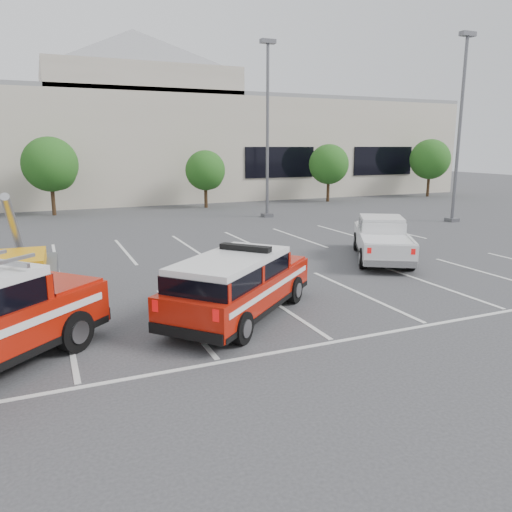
{
  "coord_description": "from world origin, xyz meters",
  "views": [
    {
      "loc": [
        -5.74,
        -11.71,
        4.27
      ],
      "look_at": [
        0.04,
        1.65,
        1.05
      ],
      "focal_mm": 35.0,
      "sensor_mm": 36.0,
      "label": 1
    }
  ],
  "objects_px": {
    "tree_far_right": "(430,161)",
    "light_pole_mid": "(267,130)",
    "convention_building": "(113,140)",
    "light_pole_right": "(460,129)",
    "fire_chief_suv": "(238,289)",
    "tree_right": "(329,166)",
    "utility_rig": "(12,283)",
    "tree_mid_left": "(52,166)",
    "tree_mid_right": "(206,172)",
    "white_pickup": "(382,243)"
  },
  "relations": [
    {
      "from": "light_pole_mid",
      "to": "fire_chief_suv",
      "type": "bearing_deg",
      "value": -116.94
    },
    {
      "from": "tree_mid_right",
      "to": "white_pickup",
      "type": "height_order",
      "value": "tree_mid_right"
    },
    {
      "from": "convention_building",
      "to": "light_pole_mid",
      "type": "relative_size",
      "value": 5.86
    },
    {
      "from": "tree_mid_left",
      "to": "tree_mid_right",
      "type": "bearing_deg",
      "value": -0.0
    },
    {
      "from": "light_pole_right",
      "to": "fire_chief_suv",
      "type": "bearing_deg",
      "value": -148.96
    },
    {
      "from": "tree_right",
      "to": "fire_chief_suv",
      "type": "bearing_deg",
      "value": -126.18
    },
    {
      "from": "white_pickup",
      "to": "utility_rig",
      "type": "height_order",
      "value": "utility_rig"
    },
    {
      "from": "convention_building",
      "to": "tree_right",
      "type": "distance_m",
      "value": 17.96
    },
    {
      "from": "convention_building",
      "to": "fire_chief_suv",
      "type": "relative_size",
      "value": 11.9
    },
    {
      "from": "tree_mid_left",
      "to": "tree_far_right",
      "type": "distance_m",
      "value": 30.0
    },
    {
      "from": "convention_building",
      "to": "white_pickup",
      "type": "xyz_separation_m",
      "value": [
        5.98,
        -28.24,
        -4.09
      ]
    },
    {
      "from": "convention_building",
      "to": "utility_rig",
      "type": "bearing_deg",
      "value": -103.25
    },
    {
      "from": "light_pole_mid",
      "to": "white_pickup",
      "type": "height_order",
      "value": "light_pole_mid"
    },
    {
      "from": "fire_chief_suv",
      "to": "tree_right",
      "type": "bearing_deg",
      "value": 102.03
    },
    {
      "from": "tree_right",
      "to": "light_pole_mid",
      "type": "relative_size",
      "value": 0.43
    },
    {
      "from": "tree_mid_right",
      "to": "light_pole_right",
      "type": "bearing_deg",
      "value": -47.83
    },
    {
      "from": "tree_mid_left",
      "to": "tree_far_right",
      "type": "relative_size",
      "value": 1.0
    },
    {
      "from": "tree_mid_left",
      "to": "white_pickup",
      "type": "relative_size",
      "value": 0.91
    },
    {
      "from": "convention_building",
      "to": "tree_right",
      "type": "relative_size",
      "value": 13.58
    },
    {
      "from": "convention_building",
      "to": "fire_chief_suv",
      "type": "height_order",
      "value": "convention_building"
    },
    {
      "from": "light_pole_right",
      "to": "utility_rig",
      "type": "xyz_separation_m",
      "value": [
        -22.64,
        -7.09,
        -4.56
      ]
    },
    {
      "from": "tree_mid_left",
      "to": "utility_rig",
      "type": "relative_size",
      "value": 1.3
    },
    {
      "from": "white_pickup",
      "to": "light_pole_right",
      "type": "bearing_deg",
      "value": 63.89
    },
    {
      "from": "tree_mid_left",
      "to": "light_pole_mid",
      "type": "distance_m",
      "value": 13.53
    },
    {
      "from": "convention_building",
      "to": "light_pole_right",
      "type": "xyz_separation_m",
      "value": [
        15.82,
        -21.86,
        0.47
      ]
    },
    {
      "from": "tree_far_right",
      "to": "fire_chief_suv",
      "type": "distance_m",
      "value": 34.79
    },
    {
      "from": "convention_building",
      "to": "tree_right",
      "type": "bearing_deg",
      "value": -33.37
    },
    {
      "from": "tree_far_right",
      "to": "light_pole_mid",
      "type": "bearing_deg",
      "value": -161.52
    },
    {
      "from": "tree_mid_left",
      "to": "fire_chief_suv",
      "type": "relative_size",
      "value": 0.96
    },
    {
      "from": "light_pole_right",
      "to": "utility_rig",
      "type": "relative_size",
      "value": 2.74
    },
    {
      "from": "tree_far_right",
      "to": "fire_chief_suv",
      "type": "height_order",
      "value": "tree_far_right"
    },
    {
      "from": "light_pole_mid",
      "to": "tree_far_right",
      "type": "bearing_deg",
      "value": 18.48
    },
    {
      "from": "tree_mid_left",
      "to": "tree_far_right",
      "type": "bearing_deg",
      "value": 0.0
    },
    {
      "from": "tree_mid_right",
      "to": "tree_far_right",
      "type": "bearing_deg",
      "value": 0.0
    },
    {
      "from": "utility_rig",
      "to": "light_pole_right",
      "type": "bearing_deg",
      "value": 20.0
    },
    {
      "from": "fire_chief_suv",
      "to": "convention_building",
      "type": "bearing_deg",
      "value": 135.48
    },
    {
      "from": "tree_right",
      "to": "fire_chief_suv",
      "type": "distance_m",
      "value": 27.94
    },
    {
      "from": "light_pole_right",
      "to": "tree_mid_left",
      "type": "bearing_deg",
      "value": 150.05
    },
    {
      "from": "tree_right",
      "to": "white_pickup",
      "type": "bearing_deg",
      "value": -115.85
    },
    {
      "from": "light_pole_mid",
      "to": "tree_right",
      "type": "bearing_deg",
      "value": 36.77
    },
    {
      "from": "tree_mid_left",
      "to": "tree_right",
      "type": "distance_m",
      "value": 20.0
    },
    {
      "from": "tree_mid_right",
      "to": "tree_right",
      "type": "relative_size",
      "value": 0.9
    },
    {
      "from": "tree_right",
      "to": "light_pole_mid",
      "type": "height_order",
      "value": "light_pole_mid"
    },
    {
      "from": "tree_right",
      "to": "light_pole_right",
      "type": "height_order",
      "value": "light_pole_right"
    },
    {
      "from": "convention_building",
      "to": "tree_far_right",
      "type": "bearing_deg",
      "value": -21.51
    },
    {
      "from": "tree_mid_left",
      "to": "light_pole_mid",
      "type": "relative_size",
      "value": 0.47
    },
    {
      "from": "tree_far_right",
      "to": "white_pickup",
      "type": "bearing_deg",
      "value": -135.77
    },
    {
      "from": "tree_right",
      "to": "fire_chief_suv",
      "type": "relative_size",
      "value": 0.88
    },
    {
      "from": "tree_far_right",
      "to": "light_pole_right",
      "type": "distance_m",
      "value": 15.24
    },
    {
      "from": "tree_mid_right",
      "to": "fire_chief_suv",
      "type": "height_order",
      "value": "tree_mid_right"
    }
  ]
}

